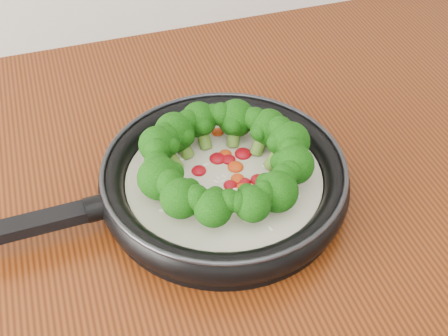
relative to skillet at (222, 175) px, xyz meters
name	(u,v)px	position (x,y,z in m)	size (l,w,h in m)	color
skillet	(222,175)	(0.00, 0.00, 0.00)	(0.51, 0.34, 0.10)	black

